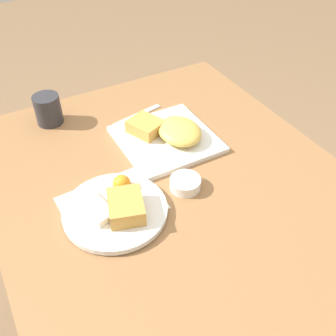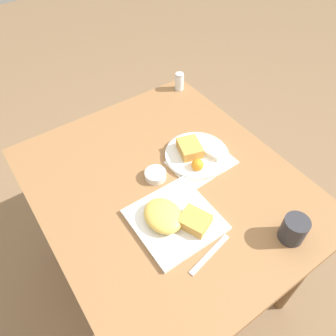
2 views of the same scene
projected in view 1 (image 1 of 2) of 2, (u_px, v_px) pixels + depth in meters
ground_plane at (169, 326)px, 1.51m from camera, size 8.00×8.00×0.00m
dining_table at (170, 204)px, 1.06m from camera, size 1.01×0.86×0.78m
menu_card at (111, 203)px, 0.93m from camera, size 0.18×0.23×0.00m
plate_square_near at (168, 134)px, 1.10m from camera, size 0.26×0.26×0.06m
plate_oval_far at (116, 208)px, 0.90m from camera, size 0.24×0.24×0.05m
sauce_ramekin at (185, 183)px, 0.96m from camera, size 0.08×0.08×0.03m
butter_knife at (137, 115)px, 1.21m from camera, size 0.05×0.17×0.00m
coffee_mug at (48, 110)px, 1.15m from camera, size 0.08×0.08×0.09m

